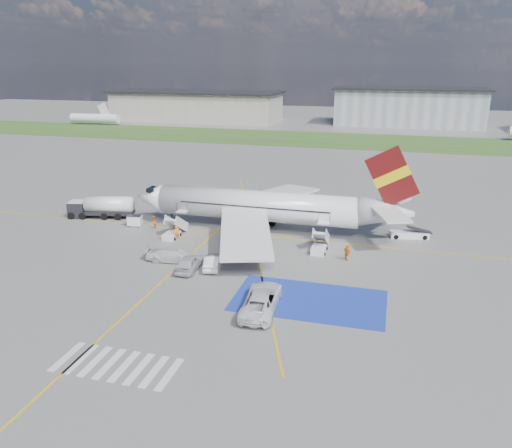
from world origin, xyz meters
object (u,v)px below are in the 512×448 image
object	(u,v)px
van_white_a	(261,297)
van_white_b	(175,253)
car_silver_a	(189,263)
car_silver_b	(213,262)
fuel_tanker	(102,209)
gpu_cart	(135,221)
airliner	(268,206)
belt_loader	(410,235)

from	to	relation	value
van_white_a	van_white_b	size ratio (longest dim) A/B	1.27
car_silver_a	van_white_b	bearing A→B (deg)	-39.20
car_silver_b	car_silver_a	bearing A→B (deg)	17.05
fuel_tanker	car_silver_b	xyz separation A→B (m)	(21.40, -12.82, -0.55)
gpu_cart	van_white_b	world-z (taller)	van_white_b
airliner	van_white_a	xyz separation A→B (m)	(4.64, -20.71, -2.21)
car_silver_a	car_silver_b	world-z (taller)	car_silver_a
van_white_a	fuel_tanker	bearing A→B (deg)	-40.24
belt_loader	van_white_b	bearing A→B (deg)	-160.49
fuel_tanker	airliner	bearing A→B (deg)	-11.31
car_silver_b	airliner	bearing A→B (deg)	-113.11
car_silver_a	van_white_a	world-z (taller)	van_white_a
gpu_cart	van_white_b	xyz separation A→B (m)	(10.41, -10.01, 0.30)
car_silver_b	van_white_a	distance (m)	10.52
car_silver_b	van_white_b	bearing A→B (deg)	-18.09
airliner	gpu_cart	world-z (taller)	airliner
airliner	car_silver_b	bearing A→B (deg)	-101.60
airliner	belt_loader	size ratio (longest dim) A/B	7.04
van_white_b	airliner	bearing A→B (deg)	-34.51
belt_loader	van_white_b	xyz separation A→B (m)	(-25.08, -15.16, 0.60)
car_silver_a	van_white_a	xyz separation A→B (m)	(9.59, -6.30, 0.36)
gpu_cart	car_silver_a	size ratio (longest dim) A/B	0.41
gpu_cart	belt_loader	distance (m)	35.86
gpu_cart	van_white_b	distance (m)	14.44
fuel_tanker	van_white_a	xyz separation A→B (m)	(28.74, -20.35, -0.11)
airliner	car_silver_b	distance (m)	13.72
airliner	van_white_b	world-z (taller)	airliner
fuel_tanker	car_silver_b	bearing A→B (deg)	-43.10
gpu_cart	car_silver_b	world-z (taller)	gpu_cart
airliner	car_silver_b	world-z (taller)	airliner
gpu_cart	car_silver_a	bearing A→B (deg)	-52.79
car_silver_a	belt_loader	bearing A→B (deg)	-146.30
belt_loader	car_silver_b	size ratio (longest dim) A/B	1.16
fuel_tanker	van_white_b	xyz separation A→B (m)	(16.75, -12.29, -0.32)
airliner	belt_loader	distance (m)	18.15
gpu_cart	car_silver_b	xyz separation A→B (m)	(15.06, -10.54, 0.06)
van_white_b	car_silver_b	bearing A→B (deg)	-100.91
car_silver_a	car_silver_b	size ratio (longest dim) A/B	1.08
belt_loader	car_silver_a	distance (m)	28.30
airliner	car_silver_b	size ratio (longest dim) A/B	8.18
van_white_b	fuel_tanker	bearing A→B (deg)	49.41
belt_loader	airliner	bearing A→B (deg)	176.43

